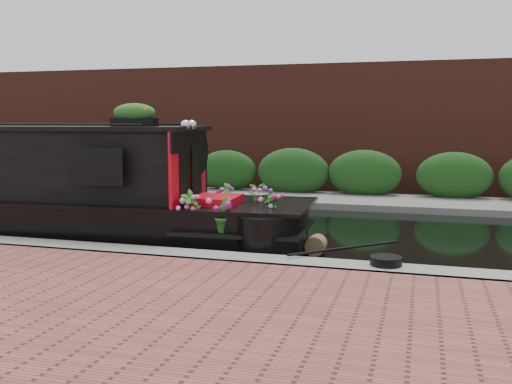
# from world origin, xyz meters

# --- Properties ---
(ground) EXTENTS (80.00, 80.00, 0.00)m
(ground) POSITION_xyz_m (0.00, 0.00, 0.00)
(ground) COLOR black
(ground) RESTS_ON ground
(near_bank_coping) EXTENTS (40.00, 0.60, 0.50)m
(near_bank_coping) POSITION_xyz_m (0.00, -3.30, 0.00)
(near_bank_coping) COLOR gray
(near_bank_coping) RESTS_ON ground
(far_bank_path) EXTENTS (40.00, 2.40, 0.34)m
(far_bank_path) POSITION_xyz_m (0.00, 4.20, 0.00)
(far_bank_path) COLOR slate
(far_bank_path) RESTS_ON ground
(far_hedge) EXTENTS (40.00, 1.10, 2.80)m
(far_hedge) POSITION_xyz_m (0.00, 5.10, 0.00)
(far_hedge) COLOR #1A4115
(far_hedge) RESTS_ON ground
(far_brick_wall) EXTENTS (40.00, 1.00, 8.00)m
(far_brick_wall) POSITION_xyz_m (0.00, 7.20, 0.00)
(far_brick_wall) COLOR #5A271E
(far_brick_wall) RESTS_ON ground
(narrowboat) EXTENTS (11.86, 2.67, 2.77)m
(narrowboat) POSITION_xyz_m (-4.33, -1.81, 0.82)
(narrowboat) COLOR black
(narrowboat) RESTS_ON ground
(rope_fender) EXTENTS (0.33, 0.33, 0.33)m
(rope_fender) POSITION_xyz_m (2.00, -1.81, 0.16)
(rope_fender) COLOR brown
(rope_fender) RESTS_ON ground
(coiled_mooring_rope) EXTENTS (0.44, 0.44, 0.12)m
(coiled_mooring_rope) POSITION_xyz_m (3.23, -3.17, 0.31)
(coiled_mooring_rope) COLOR black
(coiled_mooring_rope) RESTS_ON near_bank_coping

